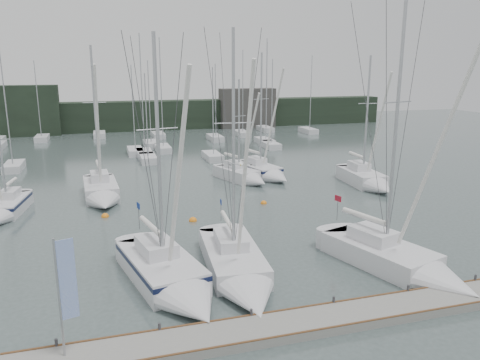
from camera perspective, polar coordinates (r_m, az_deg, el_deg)
The scene contains 19 objects.
ground at distance 25.47m, azimuth 2.88°, elevation -11.92°, with size 160.00×160.00×0.00m, color #445251.
dock at distance 21.29m, azimuth 7.57°, elevation -16.95°, with size 24.00×2.00×0.40m, color slate.
far_treeline at distance 84.39m, azimuth -11.38°, elevation 7.73°, with size 90.00×4.00×5.00m, color black.
far_building_left at distance 82.81m, azimuth -25.31°, elevation 7.62°, with size 12.00×3.00×8.00m, color black.
far_building_right at distance 85.90m, azimuth 0.89°, elevation 8.76°, with size 10.00×3.00×7.00m, color #3D3B38.
mast_forest at distance 67.24m, azimuth -10.65°, elevation 4.54°, with size 52.26×27.33×14.86m.
sailboat_near_left at distance 24.10m, azimuth -8.21°, elevation -12.01°, with size 4.95×9.89×13.61m.
sailboat_near_center at distance 24.76m, azimuth 0.05°, elevation -11.40°, with size 3.69×10.50×13.91m.
sailboat_near_right at distance 27.13m, azimuth 19.81°, elevation -9.77°, with size 5.59×9.71×15.57m.
sailboat_mid_a at distance 39.21m, azimuth -26.86°, elevation -3.30°, with size 3.20×7.26×9.56m.
sailboat_mid_b at distance 40.65m, azimuth -16.48°, elevation -1.64°, with size 3.12×8.43×13.48m.
sailboat_mid_c at distance 45.42m, azimuth 0.56°, elevation 0.43°, with size 4.42×7.10×10.49m.
sailboat_mid_d at distance 46.98m, azimuth 3.16°, elevation 0.93°, with size 4.32×7.94×13.08m.
sailboat_mid_e at distance 45.02m, azimuth 15.41°, elevation -0.12°, with size 3.09×8.22×12.76m.
buoy_a at distance 34.43m, azimuth -5.76°, elevation -4.98°, with size 0.58×0.58×0.58m, color orange.
buoy_b at distance 38.52m, azimuth 2.90°, elevation -2.88°, with size 0.52×0.52×0.52m, color orange.
buoy_c at distance 36.59m, azimuth -16.12°, elevation -4.33°, with size 0.57×0.57×0.57m, color orange.
dock_banner at distance 18.68m, azimuth -20.60°, elevation -12.06°, with size 0.69×0.25×4.69m.
seagull at distance 24.08m, azimuth 0.08°, elevation 1.94°, with size 1.08×0.52×0.21m.
Camera 1 is at (-7.76, -21.60, 11.05)m, focal length 35.00 mm.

